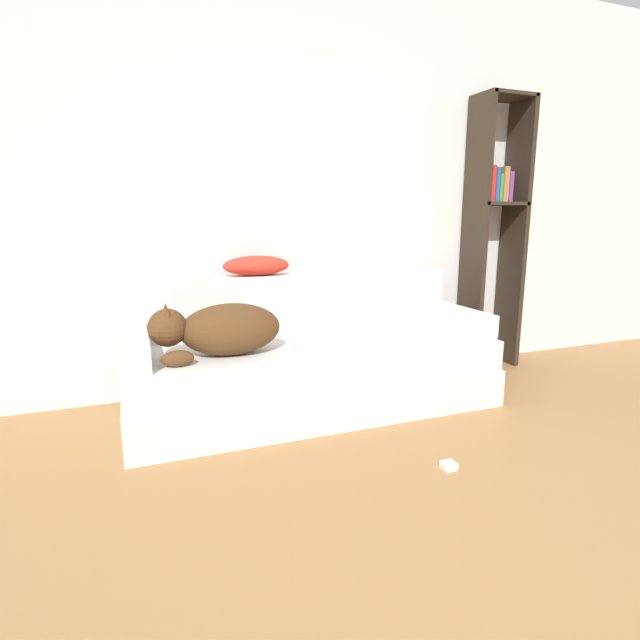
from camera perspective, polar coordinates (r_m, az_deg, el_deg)
name	(u,v)px	position (r m, az deg, el deg)	size (l,w,h in m)	color
wall_back	(291,178)	(3.32, -3.31, 15.89)	(8.13, 0.06, 2.70)	silver
couch	(314,375)	(2.94, -0.68, -6.36)	(2.11, 0.80, 0.40)	silver
couch_backrest	(296,302)	(3.15, -2.79, 2.02)	(2.07, 0.15, 0.36)	silver
couch_arm_left	(133,347)	(2.69, -20.61, -2.87)	(0.15, 0.61, 0.14)	silver
couch_arm_right	(457,319)	(3.33, 15.36, 0.16)	(0.15, 0.61, 0.14)	silver
dog	(220,329)	(2.63, -11.35, -1.05)	(0.67, 0.30, 0.29)	#513319
laptop	(321,345)	(2.80, 0.12, -2.83)	(0.32, 0.24, 0.02)	silver
throw_pillow	(256,266)	(3.05, -7.28, 6.18)	(0.41, 0.20, 0.12)	red
bookshelf	(495,221)	(3.89, 19.35, 10.63)	(0.39, 0.26, 1.93)	#2D2319
power_adapter	(449,466)	(2.40, 14.51, -15.81)	(0.06, 0.06, 0.03)	white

